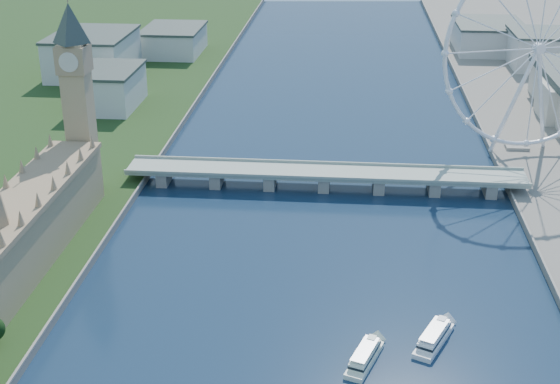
# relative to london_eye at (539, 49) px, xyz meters

# --- Properties ---
(parliament_range) EXTENTS (24.00, 200.00, 70.00)m
(parliament_range) POSITION_rel_london_eye_xyz_m (-247.98, -185.08, -49.04)
(parliament_range) COLOR tan
(parliament_range) RESTS_ON ground
(big_ben) EXTENTS (20.02, 20.02, 110.00)m
(big_ben) POSITION_rel_london_eye_xyz_m (-247.98, -77.08, -0.95)
(big_ben) COLOR tan
(big_ben) RESTS_ON ground
(westminster_bridge) EXTENTS (220.00, 22.00, 9.50)m
(westminster_bridge) POSITION_rel_london_eye_xyz_m (-119.98, -55.08, -60.89)
(westminster_bridge) COLOR gray
(westminster_bridge) RESTS_ON ground
(london_eye) EXTENTS (113.60, 39.12, 124.30)m
(london_eye) POSITION_rel_london_eye_xyz_m (0.00, 0.00, 0.00)
(london_eye) COLOR silver
(london_eye) RESTS_ON ground
(city_skyline) EXTENTS (505.00, 280.00, 32.00)m
(city_skyline) POSITION_rel_london_eye_xyz_m (-80.75, 205.00, -50.56)
(city_skyline) COLOR beige
(city_skyline) RESTS_ON ground
(tour_boat_near) EXTENTS (16.31, 29.25, 6.28)m
(tour_boat_near) POSITION_rel_london_eye_xyz_m (-99.18, -218.35, -67.52)
(tour_boat_near) COLOR silver
(tour_boat_near) RESTS_ON ground
(tour_boat_far) EXTENTS (19.48, 30.50, 6.64)m
(tour_boat_far) POSITION_rel_london_eye_xyz_m (-73.06, -203.75, -67.52)
(tour_boat_far) COLOR white
(tour_boat_far) RESTS_ON ground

